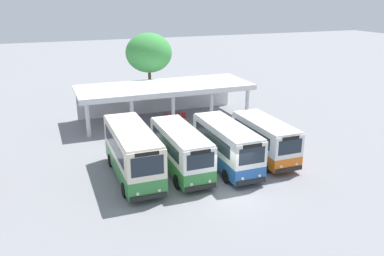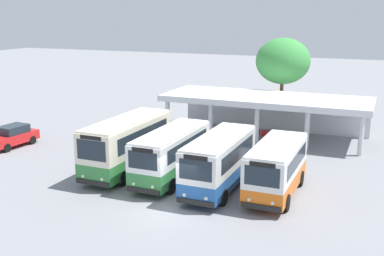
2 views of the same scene
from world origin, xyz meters
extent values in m
plane|color=gray|center=(0.00, 0.00, 0.00)|extent=(180.00, 180.00, 0.00)
cylinder|color=black|center=(-4.22, 2.07, 0.45)|extent=(0.22, 0.90, 0.90)
cylinder|color=black|center=(-6.45, 2.08, 0.45)|extent=(0.22, 0.90, 0.90)
cylinder|color=black|center=(-4.19, 6.94, 0.45)|extent=(0.22, 0.90, 0.90)
cylinder|color=black|center=(-6.43, 6.95, 0.45)|extent=(0.22, 0.90, 0.90)
cube|color=#337F3D|center=(-5.32, 4.51, 0.93)|extent=(2.38, 7.86, 1.10)
cube|color=beige|center=(-5.32, 4.51, 2.39)|extent=(2.38, 7.86, 1.81)
cube|color=beige|center=(-5.32, 4.51, 3.36)|extent=(2.31, 7.63, 0.12)
cube|color=black|center=(-5.34, 0.55, 0.52)|extent=(2.22, 0.11, 0.28)
cube|color=#1E2833|center=(-5.34, 0.60, 2.44)|extent=(1.92, 0.06, 1.18)
cube|color=black|center=(-5.34, 0.60, 3.18)|extent=(1.40, 0.06, 0.24)
cube|color=#1E2833|center=(-4.16, 4.60, 2.44)|extent=(0.07, 6.28, 1.00)
cube|color=#1E2833|center=(-6.48, 4.62, 2.44)|extent=(0.07, 6.28, 1.00)
sphere|color=#EAEACC|center=(-4.70, 0.56, 0.83)|extent=(0.20, 0.20, 0.20)
sphere|color=#EAEACC|center=(-5.99, 0.57, 0.83)|extent=(0.20, 0.20, 0.20)
cylinder|color=black|center=(-1.07, 1.99, 0.45)|extent=(0.22, 0.90, 0.90)
cylinder|color=black|center=(-3.12, 2.00, 0.45)|extent=(0.22, 0.90, 0.90)
cylinder|color=black|center=(-1.06, 6.46, 0.45)|extent=(0.22, 0.90, 0.90)
cylinder|color=black|center=(-3.11, 6.46, 0.45)|extent=(0.22, 0.90, 0.90)
cube|color=#337F3D|center=(-2.09, 4.23, 0.91)|extent=(2.16, 7.20, 1.05)
cube|color=white|center=(-2.09, 4.23, 2.18)|extent=(2.16, 7.20, 1.50)
cube|color=white|center=(-2.09, 4.23, 2.99)|extent=(2.10, 6.99, 0.12)
cube|color=black|center=(-2.10, 0.60, 0.52)|extent=(2.04, 0.10, 0.28)
cube|color=#1E2833|center=(-2.10, 0.64, 2.23)|extent=(1.76, 0.05, 0.98)
cube|color=black|center=(-2.10, 0.64, 2.81)|extent=(1.29, 0.05, 0.24)
cube|color=#1E2833|center=(-1.03, 4.32, 2.23)|extent=(0.05, 5.76, 0.83)
cube|color=#1E2833|center=(-3.15, 4.33, 2.23)|extent=(0.05, 5.76, 0.83)
sphere|color=#EAEACC|center=(-1.51, 0.60, 0.83)|extent=(0.20, 0.20, 0.20)
sphere|color=#EAEACC|center=(-2.69, 0.61, 0.83)|extent=(0.20, 0.20, 0.20)
cylinder|color=black|center=(2.18, 1.59, 0.45)|extent=(0.22, 0.90, 0.90)
cylinder|color=black|center=(0.10, 1.59, 0.45)|extent=(0.22, 0.90, 0.90)
cylinder|color=black|center=(2.18, 6.02, 0.45)|extent=(0.22, 0.90, 0.90)
cylinder|color=black|center=(0.11, 6.03, 0.45)|extent=(0.22, 0.90, 0.90)
cube|color=#23569E|center=(1.14, 3.81, 0.88)|extent=(2.19, 7.16, 0.99)
cube|color=silver|center=(1.14, 3.81, 2.19)|extent=(2.19, 7.16, 1.64)
cube|color=silver|center=(1.14, 3.81, 3.07)|extent=(2.12, 6.94, 0.12)
cube|color=black|center=(1.13, 0.20, 0.52)|extent=(2.07, 0.10, 0.28)
cube|color=#1E2833|center=(1.13, 0.25, 2.24)|extent=(1.79, 0.05, 1.07)
cube|color=black|center=(1.13, 0.25, 2.89)|extent=(1.31, 0.05, 0.24)
cube|color=#1E2833|center=(2.22, 3.90, 2.24)|extent=(0.05, 5.72, 0.90)
cube|color=#1E2833|center=(0.06, 3.91, 2.24)|extent=(0.05, 5.72, 0.90)
sphere|color=#EAEACC|center=(1.73, 0.21, 0.83)|extent=(0.20, 0.20, 0.20)
sphere|color=#EAEACC|center=(0.54, 0.21, 0.83)|extent=(0.20, 0.20, 0.20)
cylinder|color=black|center=(5.41, 2.17, 0.45)|extent=(0.22, 0.90, 0.90)
cylinder|color=black|center=(3.33, 2.17, 0.45)|extent=(0.22, 0.90, 0.90)
cylinder|color=black|center=(5.42, 6.15, 0.45)|extent=(0.22, 0.90, 0.90)
cylinder|color=black|center=(3.33, 6.15, 0.45)|extent=(0.22, 0.90, 0.90)
cube|color=orange|center=(4.37, 4.16, 0.84)|extent=(2.18, 6.43, 0.91)
cube|color=silver|center=(4.37, 4.16, 2.07)|extent=(2.18, 6.43, 1.55)
cube|color=silver|center=(4.37, 4.16, 2.91)|extent=(2.12, 6.24, 0.12)
cube|color=black|center=(4.37, 0.92, 0.52)|extent=(2.07, 0.10, 0.28)
cube|color=#1E2833|center=(4.37, 0.96, 2.12)|extent=(1.79, 0.05, 1.01)
cube|color=black|center=(4.37, 0.96, 2.73)|extent=(1.31, 0.05, 0.24)
cube|color=#1E2833|center=(5.45, 4.26, 2.12)|extent=(0.04, 5.14, 0.85)
cube|color=#1E2833|center=(3.29, 4.26, 2.12)|extent=(0.04, 5.14, 0.85)
sphere|color=#EAEACC|center=(4.97, 0.93, 0.83)|extent=(0.20, 0.20, 0.20)
sphere|color=#EAEACC|center=(3.77, 0.93, 0.83)|extent=(0.20, 0.20, 0.20)
cylinder|color=silver|center=(-7.02, 13.84, 1.60)|extent=(0.36, 0.36, 3.20)
cylinder|color=silver|center=(-3.22, 13.84, 1.60)|extent=(0.36, 0.36, 3.20)
cylinder|color=silver|center=(0.59, 13.84, 1.60)|extent=(0.36, 0.36, 3.20)
cylinder|color=silver|center=(4.39, 13.84, 1.60)|extent=(0.36, 0.36, 3.20)
cylinder|color=silver|center=(8.20, 13.84, 1.60)|extent=(0.36, 0.36, 3.20)
cube|color=silver|center=(0.59, 19.08, 1.60)|extent=(16.02, 0.20, 3.20)
cube|color=silver|center=(0.59, 16.36, 3.30)|extent=(16.52, 6.13, 0.20)
cube|color=silver|center=(0.59, 13.34, 3.06)|extent=(16.52, 0.10, 0.28)
cylinder|color=slate|center=(0.45, 14.92, 0.22)|extent=(0.03, 0.03, 0.44)
cylinder|color=slate|center=(0.10, 14.92, 0.22)|extent=(0.03, 0.03, 0.44)
cylinder|color=slate|center=(0.45, 15.28, 0.22)|extent=(0.03, 0.03, 0.44)
cylinder|color=slate|center=(0.09, 15.27, 0.22)|extent=(0.03, 0.03, 0.44)
cube|color=#B21E1E|center=(0.27, 15.10, 0.46)|extent=(0.45, 0.45, 0.04)
cube|color=#B21E1E|center=(0.27, 15.30, 0.66)|extent=(0.44, 0.05, 0.40)
cylinder|color=slate|center=(1.05, 14.82, 0.22)|extent=(0.03, 0.03, 0.44)
cylinder|color=slate|center=(0.70, 14.81, 0.22)|extent=(0.03, 0.03, 0.44)
cylinder|color=slate|center=(1.04, 15.17, 0.22)|extent=(0.03, 0.03, 0.44)
cylinder|color=slate|center=(0.69, 15.16, 0.22)|extent=(0.03, 0.03, 0.44)
cube|color=#B21E1E|center=(0.87, 14.99, 0.46)|extent=(0.45, 0.45, 0.04)
cube|color=#B21E1E|center=(0.86, 15.19, 0.66)|extent=(0.44, 0.05, 0.40)
cylinder|color=slate|center=(1.64, 14.90, 0.22)|extent=(0.03, 0.03, 0.44)
cylinder|color=slate|center=(1.29, 14.89, 0.22)|extent=(0.03, 0.03, 0.44)
cylinder|color=slate|center=(1.64, 15.25, 0.22)|extent=(0.03, 0.03, 0.44)
cylinder|color=slate|center=(1.28, 15.24, 0.22)|extent=(0.03, 0.03, 0.44)
cube|color=#B21E1E|center=(1.46, 15.07, 0.46)|extent=(0.45, 0.45, 0.04)
cube|color=#B21E1E|center=(1.46, 15.27, 0.66)|extent=(0.44, 0.05, 0.40)
cylinder|color=slate|center=(2.24, 14.80, 0.22)|extent=(0.03, 0.03, 0.44)
cylinder|color=slate|center=(1.89, 14.79, 0.22)|extent=(0.03, 0.03, 0.44)
cylinder|color=slate|center=(2.23, 15.15, 0.22)|extent=(0.03, 0.03, 0.44)
cylinder|color=slate|center=(1.88, 15.14, 0.22)|extent=(0.03, 0.03, 0.44)
cube|color=#B21E1E|center=(2.06, 14.97, 0.46)|extent=(0.45, 0.45, 0.04)
cube|color=#B21E1E|center=(2.05, 15.17, 0.66)|extent=(0.44, 0.05, 0.40)
cylinder|color=brown|center=(0.65, 21.95, 1.94)|extent=(0.32, 0.32, 3.89)
ellipsoid|color=green|center=(0.65, 21.95, 5.72)|extent=(4.88, 4.88, 4.15)
camera|label=1|loc=(-10.47, -19.76, 11.67)|focal=37.78mm
camera|label=2|loc=(9.74, -20.49, 9.91)|focal=44.06mm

